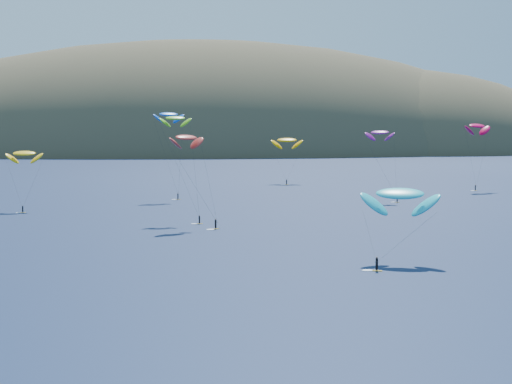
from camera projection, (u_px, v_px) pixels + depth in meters
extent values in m
ellipsoid|color=#3D3526|center=(206.00, 166.00, 607.29)|extent=(600.00, 300.00, 210.00)
ellipsoid|color=#3D3526|center=(20.00, 159.00, 618.42)|extent=(340.00, 240.00, 120.00)
ellipsoid|color=#3D3526|center=(395.00, 162.00, 605.26)|extent=(320.00, 220.00, 156.00)
ellipsoid|color=#3D3526|center=(508.00, 155.00, 657.98)|extent=(240.00, 180.00, 84.00)
cube|color=gold|center=(23.00, 213.00, 172.60)|extent=(1.35, 0.56, 0.07)
cylinder|color=black|center=(23.00, 209.00, 172.52)|extent=(0.31, 0.31, 1.40)
sphere|color=#8C6047|center=(23.00, 206.00, 172.45)|extent=(0.24, 0.24, 0.24)
ellipsoid|color=yellow|center=(24.00, 153.00, 178.22)|extent=(8.94, 5.11, 4.72)
cube|color=gold|center=(199.00, 224.00, 152.81)|extent=(1.42, 0.49, 0.08)
cylinder|color=black|center=(199.00, 220.00, 152.73)|extent=(0.33, 0.33, 1.50)
sphere|color=#8C6047|center=(199.00, 216.00, 152.65)|extent=(0.25, 0.25, 0.25)
ellipsoid|color=#67BA17|center=(175.00, 118.00, 158.96)|extent=(6.86, 3.51, 3.73)
cube|color=gold|center=(178.00, 199.00, 203.85)|extent=(1.49, 0.75, 0.08)
cylinder|color=black|center=(178.00, 196.00, 203.77)|extent=(0.34, 0.34, 1.53)
sphere|color=#8C6047|center=(178.00, 193.00, 203.69)|extent=(0.26, 0.26, 0.26)
ellipsoid|color=#0448C2|center=(169.00, 114.00, 204.34)|extent=(9.11, 5.83, 4.70)
cube|color=gold|center=(377.00, 271.00, 102.90)|extent=(1.63, 0.94, 0.09)
cylinder|color=black|center=(377.00, 264.00, 102.81)|extent=(0.37, 0.37, 1.68)
sphere|color=#8C6047|center=(377.00, 257.00, 102.72)|extent=(0.28, 0.28, 0.28)
ellipsoid|color=#1CBECB|center=(400.00, 194.00, 110.04)|extent=(12.47, 8.69, 6.35)
cube|color=gold|center=(397.00, 202.00, 195.81)|extent=(1.42, 1.02, 0.08)
cylinder|color=black|center=(397.00, 199.00, 195.73)|extent=(0.33, 0.33, 1.49)
sphere|color=#8C6047|center=(397.00, 196.00, 195.66)|extent=(0.25, 0.25, 0.25)
ellipsoid|color=#7F117B|center=(380.00, 132.00, 200.32)|extent=(8.77, 7.06, 4.45)
cube|color=gold|center=(475.00, 190.00, 232.28)|extent=(1.48, 0.94, 0.08)
cylinder|color=black|center=(475.00, 188.00, 232.20)|extent=(0.34, 0.34, 1.53)
sphere|color=#8C6047|center=(475.00, 185.00, 232.12)|extent=(0.26, 0.26, 0.26)
ellipsoid|color=#C3003D|center=(477.00, 126.00, 232.83)|extent=(11.14, 8.25, 5.64)
cube|color=gold|center=(216.00, 229.00, 145.06)|extent=(1.57, 1.28, 0.09)
cylinder|color=black|center=(216.00, 224.00, 144.97)|extent=(0.37, 0.37, 1.70)
sphere|color=#8C6047|center=(216.00, 219.00, 144.88)|extent=(0.28, 0.28, 0.28)
ellipsoid|color=red|center=(186.00, 137.00, 148.35)|extent=(8.54, 7.45, 4.38)
cube|color=gold|center=(287.00, 185.00, 255.39)|extent=(1.57, 0.72, 0.08)
cylinder|color=black|center=(287.00, 182.00, 255.31)|extent=(0.36, 0.36, 1.62)
sphere|color=#8C6047|center=(287.00, 179.00, 255.22)|extent=(0.27, 0.27, 0.27)
ellipsoid|color=#F1A600|center=(287.00, 140.00, 263.31)|extent=(11.81, 7.16, 6.16)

